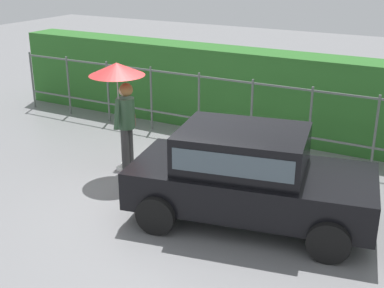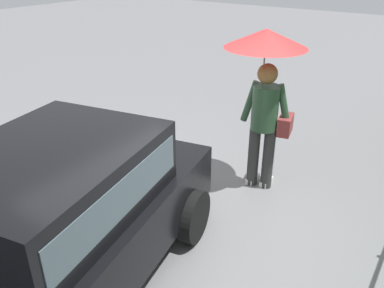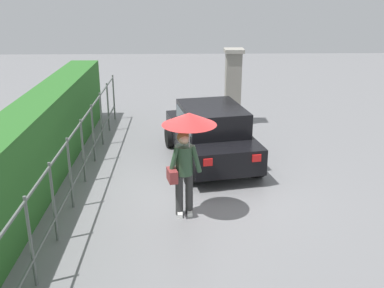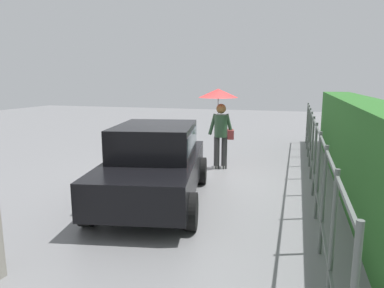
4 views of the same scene
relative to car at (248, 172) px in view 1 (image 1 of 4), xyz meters
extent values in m
plane|color=slate|center=(-1.41, 0.20, -0.80)|extent=(40.00, 40.00, 0.00)
cube|color=black|center=(0.06, 0.01, -0.22)|extent=(3.95, 2.33, 0.60)
cube|color=black|center=(-0.09, -0.02, 0.38)|extent=(2.15, 1.78, 0.60)
cube|color=#4C5B66|center=(-0.09, -0.02, 0.40)|extent=(2.00, 1.77, 0.33)
cylinder|color=black|center=(1.12, 1.08, -0.50)|extent=(0.62, 0.29, 0.60)
cylinder|color=black|center=(1.45, -0.57, -0.50)|extent=(0.62, 0.29, 0.60)
cylinder|color=black|center=(-1.33, 0.59, -0.50)|extent=(0.62, 0.29, 0.60)
cylinder|color=black|center=(-1.00, -1.06, -0.50)|extent=(0.62, 0.29, 0.60)
cube|color=red|center=(-1.87, 0.19, -0.07)|extent=(0.10, 0.21, 0.16)
cube|color=red|center=(-1.66, -0.89, -0.07)|extent=(0.10, 0.21, 0.16)
cylinder|color=#333333|center=(-2.76, 0.60, -0.37)|extent=(0.15, 0.15, 0.86)
cylinder|color=#333333|center=(-2.80, 0.80, -0.37)|extent=(0.15, 0.15, 0.86)
cube|color=white|center=(-2.82, 0.59, -0.76)|extent=(0.26, 0.10, 0.08)
cube|color=white|center=(-2.86, 0.78, -0.76)|extent=(0.26, 0.10, 0.08)
cylinder|color=#2D4C33|center=(-2.78, 0.70, 0.35)|extent=(0.34, 0.34, 0.58)
sphere|color=#DBAD89|center=(-2.78, 0.70, 0.78)|extent=(0.22, 0.22, 0.22)
sphere|color=olive|center=(-2.75, 0.71, 0.80)|extent=(0.25, 0.25, 0.25)
cylinder|color=#2D4C33|center=(-2.81, 0.47, 0.37)|extent=(0.14, 0.24, 0.56)
cylinder|color=#2D4C33|center=(-2.91, 0.90, 0.37)|extent=(0.14, 0.24, 0.56)
cylinder|color=#B2B2B7|center=(-2.86, 0.60, 0.69)|extent=(0.02, 0.02, 0.77)
cone|color=red|center=(-2.86, 0.60, 1.19)|extent=(1.02, 1.02, 0.23)
cube|color=maroon|center=(-2.95, 0.93, 0.11)|extent=(0.37, 0.23, 0.24)
cylinder|color=#59605B|center=(-7.50, 2.98, -0.05)|extent=(0.05, 0.05, 1.50)
cylinder|color=#59605B|center=(-6.24, 2.98, -0.05)|extent=(0.05, 0.05, 1.50)
cylinder|color=#59605B|center=(-4.97, 2.98, -0.05)|extent=(0.05, 0.05, 1.50)
cylinder|color=#59605B|center=(-3.71, 2.98, -0.05)|extent=(0.05, 0.05, 1.50)
cylinder|color=#59605B|center=(-2.45, 2.98, -0.05)|extent=(0.05, 0.05, 1.50)
cylinder|color=#59605B|center=(-1.18, 2.98, -0.05)|extent=(0.05, 0.05, 1.50)
cylinder|color=#59605B|center=(0.08, 2.98, -0.05)|extent=(0.05, 0.05, 1.50)
cylinder|color=#59605B|center=(1.34, 2.98, -0.05)|extent=(0.05, 0.05, 1.50)
cube|color=#59605B|center=(-1.82, 2.98, 0.62)|extent=(11.37, 0.03, 0.04)
cube|color=#59605B|center=(-1.82, 2.98, -0.35)|extent=(11.37, 0.03, 0.04)
cube|color=#2D6B28|center=(-1.82, 3.95, 0.15)|extent=(12.37, 0.90, 1.90)
camera|label=1|loc=(2.76, -6.74, 3.18)|focal=48.17mm
camera|label=2|loc=(1.54, 2.58, 2.11)|focal=36.33mm
camera|label=3|loc=(-10.74, 0.75, 3.53)|focal=42.02mm
camera|label=4|loc=(6.02, 2.58, 1.52)|focal=32.35mm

